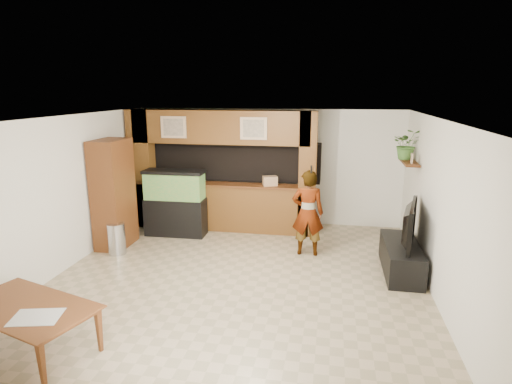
% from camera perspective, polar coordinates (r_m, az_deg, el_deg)
% --- Properties ---
extents(floor, '(6.50, 6.50, 0.00)m').
position_cam_1_polar(floor, '(7.12, -2.46, -11.60)').
color(floor, tan).
rests_on(floor, ground).
extents(ceiling, '(6.50, 6.50, 0.00)m').
position_cam_1_polar(ceiling, '(6.46, -2.70, 9.78)').
color(ceiling, white).
rests_on(ceiling, wall_back).
extents(wall_back, '(6.00, 0.00, 6.00)m').
position_cam_1_polar(wall_back, '(9.79, 1.61, 3.42)').
color(wall_back, white).
rests_on(wall_back, floor).
extents(wall_left, '(0.00, 6.50, 6.50)m').
position_cam_1_polar(wall_left, '(7.88, -24.38, -0.31)').
color(wall_left, white).
rests_on(wall_left, floor).
extents(wall_right, '(0.00, 6.50, 6.50)m').
position_cam_1_polar(wall_right, '(6.70, 23.35, -2.50)').
color(wall_right, white).
rests_on(wall_right, floor).
extents(partition, '(4.20, 0.99, 2.60)m').
position_cam_1_polar(partition, '(9.39, -4.70, 3.01)').
color(partition, brown).
rests_on(partition, floor).
extents(wall_clock, '(0.05, 0.25, 0.25)m').
position_cam_1_polar(wall_clock, '(8.58, -20.85, 5.15)').
color(wall_clock, black).
rests_on(wall_clock, wall_left).
extents(wall_shelf, '(0.25, 0.90, 0.04)m').
position_cam_1_polar(wall_shelf, '(8.46, 19.74, 3.75)').
color(wall_shelf, brown).
rests_on(wall_shelf, wall_right).
extents(pantry_cabinet, '(0.53, 0.86, 2.10)m').
position_cam_1_polar(pantry_cabinet, '(8.71, -18.47, -0.25)').
color(pantry_cabinet, brown).
rests_on(pantry_cabinet, floor).
extents(trash_can, '(0.32, 0.32, 0.59)m').
position_cam_1_polar(trash_can, '(8.46, -18.09, -5.94)').
color(trash_can, '#B2B2B7').
rests_on(trash_can, floor).
extents(aquarium, '(1.26, 0.47, 1.39)m').
position_cam_1_polar(aquarium, '(9.14, -10.71, -1.53)').
color(aquarium, black).
rests_on(aquarium, floor).
extents(tv_stand, '(0.56, 1.52, 0.51)m').
position_cam_1_polar(tv_stand, '(7.69, 18.77, -8.32)').
color(tv_stand, black).
rests_on(tv_stand, floor).
extents(television, '(0.42, 1.23, 0.70)m').
position_cam_1_polar(television, '(7.49, 19.12, -4.01)').
color(television, black).
rests_on(television, tv_stand).
extents(photo_frame, '(0.03, 0.14, 0.18)m').
position_cam_1_polar(photo_frame, '(8.21, 20.06, 4.23)').
color(photo_frame, tan).
rests_on(photo_frame, wall_shelf).
extents(potted_plant, '(0.53, 0.46, 0.58)m').
position_cam_1_polar(potted_plant, '(8.60, 19.50, 6.02)').
color(potted_plant, '#40712D').
rests_on(potted_plant, wall_shelf).
extents(person, '(0.60, 0.41, 1.61)m').
position_cam_1_polar(person, '(7.94, 6.92, -2.79)').
color(person, '#937850').
rests_on(person, floor).
extents(microphone, '(0.03, 0.10, 0.15)m').
position_cam_1_polar(microphone, '(7.58, 7.40, 3.01)').
color(microphone, black).
rests_on(microphone, person).
extents(dining_table, '(1.84, 1.36, 0.58)m').
position_cam_1_polar(dining_table, '(5.89, -28.29, -15.89)').
color(dining_table, brown).
rests_on(dining_table, floor).
extents(newspaper_a, '(0.59, 0.49, 0.01)m').
position_cam_1_polar(newspaper_a, '(5.47, -27.23, -14.62)').
color(newspaper_a, silver).
rests_on(newspaper_a, dining_table).
extents(counter_box, '(0.35, 0.28, 0.20)m').
position_cam_1_polar(counter_box, '(9.02, 1.88, 1.49)').
color(counter_box, tan).
rests_on(counter_box, partition).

